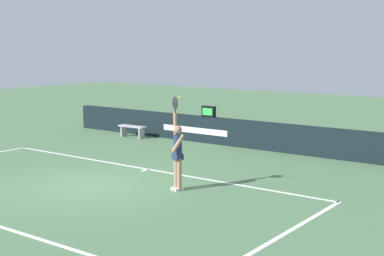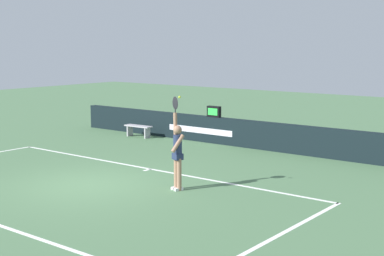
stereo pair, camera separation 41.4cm
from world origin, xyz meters
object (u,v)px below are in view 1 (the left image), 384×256
(speed_display, at_px, (209,111))
(courtside_bench_near, at_px, (132,129))
(tennis_player, at_px, (177,152))
(tennis_ball, at_px, (180,97))

(speed_display, bearing_deg, courtside_bench_near, -166.41)
(tennis_player, bearing_deg, tennis_ball, -23.59)
(tennis_ball, xyz_separation_m, courtside_bench_near, (-6.74, 5.57, -2.09))
(tennis_ball, bearing_deg, speed_display, 118.87)
(speed_display, xyz_separation_m, courtside_bench_near, (-3.24, -0.78, -0.86))
(courtside_bench_near, bearing_deg, speed_display, 13.59)
(tennis_player, bearing_deg, speed_display, 118.23)
(courtside_bench_near, bearing_deg, tennis_ball, -39.56)
(tennis_player, xyz_separation_m, courtside_bench_near, (-6.62, 5.52, -0.66))
(tennis_player, distance_m, courtside_bench_near, 8.65)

